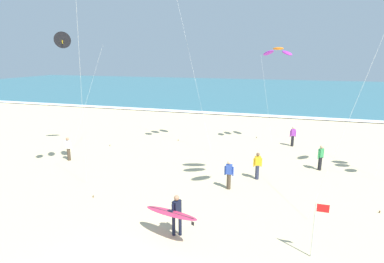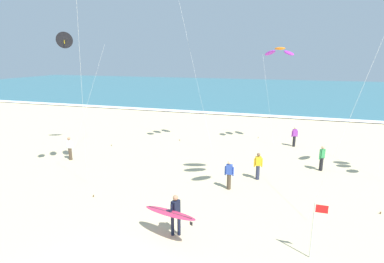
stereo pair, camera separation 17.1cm
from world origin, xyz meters
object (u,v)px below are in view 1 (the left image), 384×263
surfer_third (174,213)px  bystander_purple_top (293,136)px  kite_delta_charcoal_distant (63,40)px  lifeguard_flag (316,224)px  kite_arc_amber_mid (278,52)px  bystander_yellow_top (257,166)px  bystander_green_top (321,158)px  bystander_blue_top (229,174)px  bystander_white_top (68,149)px

surfer_third → bystander_purple_top: size_ratio=1.57×
kite_delta_charcoal_distant → lifeguard_flag: size_ratio=4.08×
kite_arc_amber_mid → bystander_purple_top: bearing=1.1°
bystander_yellow_top → lifeguard_flag: (2.52, -6.54, 0.45)m
bystander_green_top → bystander_blue_top: same height
bystander_blue_top → bystander_green_top: bearing=41.8°
surfer_third → bystander_blue_top: (1.23, 5.04, -0.23)m
kite_arc_amber_mid → bystander_green_top: size_ratio=4.73×
bystander_purple_top → surfer_third: bearing=-107.7°
kite_arc_amber_mid → bystander_white_top: (-13.02, -7.87, -6.39)m
bystander_white_top → bystander_blue_top: bearing=-7.2°
kite_delta_charcoal_distant → bystander_purple_top: size_ratio=5.38×
lifeguard_flag → kite_delta_charcoal_distant: bearing=152.7°
bystander_green_top → bystander_blue_top: 6.58m
surfer_third → bystander_blue_top: 5.20m
bystander_purple_top → bystander_yellow_top: bearing=-105.2°
surfer_third → kite_delta_charcoal_distant: 16.01m
kite_delta_charcoal_distant → bystander_white_top: size_ratio=5.38×
kite_delta_charcoal_distant → surfer_third: bearing=-37.6°
lifeguard_flag → bystander_white_top: bearing=157.7°
surfer_third → bystander_green_top: bearing=56.9°
bystander_purple_top → bystander_blue_top: size_ratio=1.00×
bystander_yellow_top → bystander_white_top: (-12.51, -0.37, 0.00)m
bystander_green_top → bystander_yellow_top: 4.43m
bystander_white_top → bystander_blue_top: size_ratio=1.00×
kite_delta_charcoal_distant → bystander_green_top: size_ratio=5.38×
kite_delta_charcoal_distant → bystander_yellow_top: (14.01, -1.98, -7.13)m
surfer_third → kite_delta_charcoal_distant: size_ratio=0.29×
bystander_yellow_top → kite_delta_charcoal_distant: bearing=172.0°
bystander_white_top → bystander_yellow_top: bearing=1.7°
kite_arc_amber_mid → lifeguard_flag: size_ratio=3.58×
kite_arc_amber_mid → bystander_blue_top: (-1.83, -9.29, -6.39)m
bystander_purple_top → kite_arc_amber_mid: bearing=-178.9°
bystander_purple_top → bystander_green_top: same height
surfer_third → bystander_yellow_top: size_ratio=1.57×
bystander_purple_top → bystander_blue_top: 9.91m
bystander_purple_top → bystander_green_top: bearing=-72.6°
bystander_white_top → bystander_purple_top: bearing=28.5°
surfer_third → bystander_green_top: size_ratio=1.57×
bystander_green_top → bystander_purple_top: bearing=107.4°
kite_arc_amber_mid → bystander_white_top: kite_arc_amber_mid is taller
kite_arc_amber_mid → kite_delta_charcoal_distant: size_ratio=0.88×
kite_arc_amber_mid → lifeguard_flag: kite_arc_amber_mid is taller
bystander_purple_top → bystander_green_top: 5.17m
kite_arc_amber_mid → bystander_white_top: size_ratio=4.73×
surfer_third → kite_arc_amber_mid: bearing=77.9°
bystander_green_top → lifeguard_flag: size_ratio=0.76×
lifeguard_flag → surfer_third: bearing=-176.7°
bystander_green_top → kite_delta_charcoal_distant: bearing=-178.0°
kite_delta_charcoal_distant → lifeguard_flag: bearing=-27.3°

